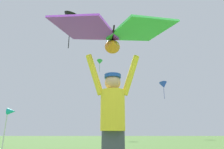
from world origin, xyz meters
TOP-DOWN VIEW (x-y plane):
  - kite_flyer_person at (-0.04, 0.32)m, footprint 0.81×0.35m
  - held_stunt_kite at (-0.04, 0.24)m, footprint 1.96×1.07m
  - distant_kite_green_high_left at (-1.85, 27.55)m, footprint 1.17×1.31m
  - distant_kite_blue_mid_right at (8.91, 29.87)m, footprint 1.51×1.59m
  - distant_kite_black_low_left at (-2.54, 8.10)m, footprint 1.25×1.13m
  - marker_flag at (-3.63, 4.68)m, footprint 0.30×0.24m

SIDE VIEW (x-z plane):
  - kite_flyer_person at x=-0.04m, z-range -0.02..1.90m
  - marker_flag at x=-3.63m, z-range 0.61..2.27m
  - held_stunt_kite at x=-0.04m, z-range 2.05..2.46m
  - distant_kite_black_low_left at x=-2.54m, z-range 6.16..8.57m
  - distant_kite_blue_mid_right at x=8.91m, z-range 7.09..10.12m
  - distant_kite_green_high_left at x=-1.85m, z-range 10.77..12.93m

